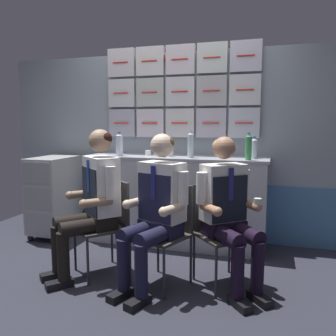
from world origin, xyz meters
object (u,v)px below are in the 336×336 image
Objects in this scene: crew_member_right at (156,205)px; service_trolley at (55,194)px; folding_chair_right at (168,223)px; coffee_cup_spare at (170,153)px; crew_member_by_counter at (229,207)px; water_bottle_tall at (254,148)px; folding_chair_by_counter at (218,222)px; folding_chair_left at (110,217)px; crew_member_left at (93,196)px.

service_trolley is at bearing 149.69° from crew_member_right.
folding_chair_right is 10.44× the size of coffee_cup_spare.
crew_member_right is 0.59m from crew_member_by_counter.
folding_chair_right is 1.28m from water_bottle_tall.
folding_chair_by_counter is at bearing -17.59° from service_trolley.
folding_chair_left is 10.44× the size of coffee_cup_spare.
folding_chair_right is 0.66× the size of crew_member_right.
coffee_cup_spare is at bearing 5.44° from service_trolley.
water_bottle_tall is 0.90m from coffee_cup_spare.
crew_member_left is 1.02× the size of crew_member_right.
folding_chair_by_counter is (2.06, -0.65, 0.00)m from service_trolley.
crew_member_right is at bearing -6.76° from crew_member_left.
service_trolley reaches higher than folding_chair_by_counter.
folding_chair_left and folding_chair_by_counter have the same top height.
crew_member_left is 1.55× the size of folding_chair_right.
crew_member_by_counter is at bearing -49.15° from folding_chair_by_counter.
water_bottle_tall is at bearing 1.83° from coffee_cup_spare.
folding_chair_by_counter is (0.40, 0.14, 0.00)m from folding_chair_right.
crew_member_by_counter is at bearing 4.41° from crew_member_left.
folding_chair_left is at bearing 159.32° from crew_member_right.
water_bottle_tall reaches higher than folding_chair_by_counter.
water_bottle_tall is at bearing 4.03° from service_trolley.
crew_member_by_counter is (0.51, 0.01, 0.17)m from folding_chair_right.
crew_member_by_counter is at bearing -1.44° from folding_chair_left.
crew_member_right is at bearing -20.68° from folding_chair_left.
crew_member_left is 1.17m from crew_member_by_counter.
folding_chair_left is at bearing -174.32° from folding_chair_by_counter.
water_bottle_tall is 2.88× the size of coffee_cup_spare.
coffee_cup_spare is at bearing -178.17° from water_bottle_tall.
crew_member_right is 1.02× the size of crew_member_by_counter.
crew_member_by_counter is (1.17, 0.09, -0.04)m from crew_member_left.
crew_member_left is 0.70m from folding_chair_right.
service_trolley is 2.37m from water_bottle_tall.
water_bottle_tall is at bearing 57.62° from crew_member_right.
folding_chair_by_counter is at bearing 18.66° from folding_chair_right.
folding_chair_right is 0.53m from crew_member_by_counter.
crew_member_left reaches higher than folding_chair_left.
folding_chair_by_counter is at bearing -106.30° from water_bottle_tall.
folding_chair_right is 0.67× the size of crew_member_by_counter.
water_bottle_tall is at bearing 73.70° from folding_chair_by_counter.
crew_member_left reaches higher than service_trolley.
folding_chair_right is 3.62× the size of water_bottle_tall.
folding_chair_left is 3.62× the size of water_bottle_tall.
crew_member_by_counter is at bearing 1.51° from folding_chair_right.
water_bottle_tall reaches higher than folding_chair_left.
crew_member_right is at bearing -30.31° from service_trolley.
water_bottle_tall is (0.13, 0.94, 0.41)m from crew_member_by_counter.
coffee_cup_spare is at bearing 100.47° from crew_member_right.
crew_member_left reaches higher than crew_member_by_counter.
crew_member_left reaches higher than water_bottle_tall.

